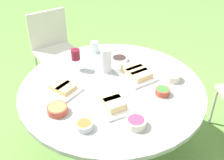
{
  "coord_description": "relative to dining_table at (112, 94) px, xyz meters",
  "views": [
    {
      "loc": [
        0.92,
        1.54,
        2.0
      ],
      "look_at": [
        0.0,
        0.0,
        0.76
      ],
      "focal_mm": 45.0,
      "sensor_mm": 36.0,
      "label": 1
    }
  ],
  "objects": [
    {
      "name": "ground_plane",
      "position": [
        0.0,
        0.0,
        -0.62
      ],
      "size": [
        40.0,
        40.0,
        0.0
      ],
      "primitive_type": "plane",
      "color": "#668E42"
    },
    {
      "name": "dining_table",
      "position": [
        0.0,
        0.0,
        0.0
      ],
      "size": [
        1.46,
        1.46,
        0.7
      ],
      "color": "#4C4C51",
      "rests_on": "ground_plane"
    },
    {
      "name": "chair_near_right",
      "position": [
        0.03,
        -1.23,
        -0.1
      ],
      "size": [
        0.45,
        0.43,
        0.89
      ],
      "color": "beige",
      "rests_on": "ground_plane"
    },
    {
      "name": "water_pitcher",
      "position": [
        -0.07,
        -0.22,
        0.19
      ],
      "size": [
        0.1,
        0.09,
        0.22
      ],
      "color": "silver",
      "rests_on": "dining_table"
    },
    {
      "name": "wine_glass",
      "position": [
        0.13,
        -0.37,
        0.22
      ],
      "size": [
        0.07,
        0.07,
        0.19
      ],
      "color": "silver",
      "rests_on": "dining_table"
    },
    {
      "name": "platter_bread_main",
      "position": [
        0.13,
        0.19,
        0.11
      ],
      "size": [
        0.22,
        0.38,
        0.08
      ],
      "color": "white",
      "rests_on": "dining_table"
    },
    {
      "name": "platter_charcuterie",
      "position": [
        -0.25,
        -0.02,
        0.11
      ],
      "size": [
        0.25,
        0.3,
        0.07
      ],
      "color": "white",
      "rests_on": "dining_table"
    },
    {
      "name": "platter_sandwich_side",
      "position": [
        0.36,
        -0.15,
        0.1
      ],
      "size": [
        0.31,
        0.36,
        0.06
      ],
      "color": "white",
      "rests_on": "dining_table"
    },
    {
      "name": "bowl_fries",
      "position": [
        0.48,
        0.07,
        0.11
      ],
      "size": [
        0.14,
        0.14,
        0.05
      ],
      "color": "#B74733",
      "rests_on": "dining_table"
    },
    {
      "name": "bowl_salad",
      "position": [
        -0.27,
        0.28,
        0.11
      ],
      "size": [
        0.11,
        0.11,
        0.05
      ],
      "color": "#B74733",
      "rests_on": "dining_table"
    },
    {
      "name": "bowl_olives",
      "position": [
        -0.26,
        -0.3,
        0.1
      ],
      "size": [
        0.15,
        0.15,
        0.04
      ],
      "color": "white",
      "rests_on": "dining_table"
    },
    {
      "name": "bowl_dip_red",
      "position": [
        0.1,
        0.46,
        0.11
      ],
      "size": [
        0.14,
        0.14,
        0.06
      ],
      "color": "beige",
      "rests_on": "dining_table"
    },
    {
      "name": "bowl_dip_cream",
      "position": [
        -0.47,
        0.17,
        0.11
      ],
      "size": [
        0.13,
        0.13,
        0.06
      ],
      "color": "beige",
      "rests_on": "dining_table"
    },
    {
      "name": "bowl_roasted_veg",
      "position": [
        0.4,
        0.31,
        0.1
      ],
      "size": [
        0.12,
        0.12,
        0.05
      ],
      "color": "silver",
      "rests_on": "dining_table"
    },
    {
      "name": "cup_water_near",
      "position": [
        -0.15,
        -0.56,
        0.13
      ],
      "size": [
        0.08,
        0.08,
        0.11
      ],
      "color": "silver",
      "rests_on": "dining_table"
    }
  ]
}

